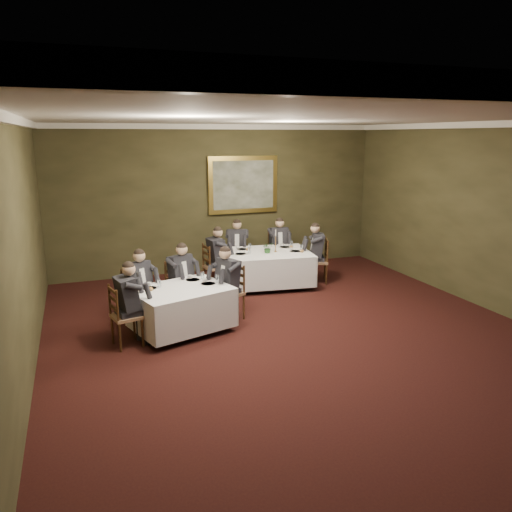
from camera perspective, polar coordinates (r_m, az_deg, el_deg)
ground at (r=8.06m, az=5.95°, el=-10.21°), size 10.00×10.00×0.00m
ceiling at (r=7.38m, az=6.64°, el=15.51°), size 8.00×10.00×0.10m
back_wall at (r=12.15m, az=-4.23°, el=6.53°), size 8.00×0.10×3.50m
left_wall at (r=6.81m, az=-25.54°, el=-0.43°), size 0.10×10.00×3.50m
crown_molding at (r=7.38m, az=6.63°, el=15.04°), size 8.00×10.00×0.12m
table_main at (r=10.98m, az=1.32°, el=-1.12°), size 2.03×1.64×0.67m
table_second at (r=8.52m, az=-8.53°, el=-5.68°), size 1.84×1.59×0.67m
chair_main_backleft at (r=11.83m, az=-2.13°, el=-0.88°), size 0.56×0.54×1.00m
diner_main_backleft at (r=11.76m, az=-2.14°, el=0.18°), size 0.54×0.59×1.35m
chair_main_backright at (r=12.04m, az=2.54°, el=-0.62°), size 0.47×0.45×1.00m
diner_main_backright at (r=11.98m, az=2.57°, el=0.43°), size 0.44×0.51×1.35m
chair_main_endleft at (r=10.81m, az=-4.76°, el=-2.32°), size 0.47×0.49×1.00m
diner_main_endleft at (r=10.75m, az=-4.72°, el=-1.14°), size 0.52×0.45×1.35m
chair_main_endright at (r=11.35m, az=7.11°, el=-1.60°), size 0.55×0.56×1.00m
diner_main_endright at (r=11.30m, az=7.08°, el=-0.48°), size 0.59×0.55×1.35m
chair_sec_backleft at (r=9.09m, az=-13.24°, el=-5.77°), size 0.59×0.58×1.00m
diner_sec_backleft at (r=9.01m, az=-13.27°, el=-4.42°), size 0.59×0.62×1.35m
chair_sec_backright at (r=9.43m, az=-8.61°, el=-4.84°), size 0.57×0.56×1.00m
diner_sec_backright at (r=9.35m, az=-8.61°, el=-3.53°), size 0.56×0.60×1.35m
chair_sec_endright at (r=9.06m, az=-3.02°, el=-5.48°), size 0.56×0.57×1.00m
diner_sec_endright at (r=8.98m, az=-3.09°, el=-4.12°), size 0.60×0.56×1.35m
chair_sec_endleft at (r=8.20m, az=-14.58°, el=-8.02°), size 0.51×0.52×1.00m
diner_sec_endleft at (r=8.12m, az=-14.60°, el=-6.51°), size 0.56×0.50×1.35m
centerpiece at (r=10.78m, az=1.34°, el=1.01°), size 0.23×0.20×0.25m
candlestick at (r=10.89m, az=2.25°, el=1.46°), size 0.07×0.07×0.51m
place_setting_table_main at (r=11.21m, az=-1.43°, el=1.00°), size 0.33×0.31×0.14m
place_setting_table_second at (r=8.55m, az=-11.79°, el=-3.32°), size 0.33×0.31×0.14m
painting at (r=12.23m, az=-1.48°, el=8.14°), size 1.75×0.09×1.38m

